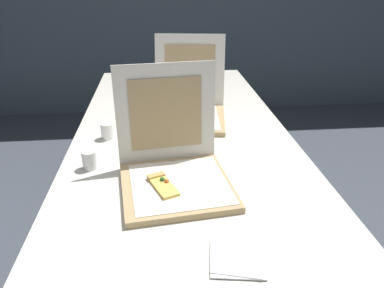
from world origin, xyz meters
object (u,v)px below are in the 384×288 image
(cup_white_mid, at_px, (107,131))
(napkin_pile, at_px, (238,258))
(cup_white_near_center, at_px, (90,160))
(table, at_px, (184,149))
(pizza_box_front, at_px, (174,169))
(pizza_box_middle, at_px, (188,107))

(cup_white_mid, bearing_deg, napkin_pile, -62.02)
(cup_white_near_center, distance_m, napkin_pile, 0.67)
(cup_white_mid, relative_size, cup_white_near_center, 1.00)
(napkin_pile, bearing_deg, cup_white_mid, 117.98)
(table, relative_size, napkin_pile, 14.41)
(pizza_box_front, relative_size, cup_white_near_center, 6.10)
(pizza_box_front, height_order, napkin_pile, pizza_box_front)
(table, height_order, cup_white_mid, cup_white_mid)
(cup_white_mid, relative_size, napkin_pile, 0.43)
(cup_white_mid, distance_m, napkin_pile, 0.87)
(cup_white_mid, height_order, cup_white_near_center, same)
(pizza_box_front, bearing_deg, cup_white_mid, 117.49)
(table, bearing_deg, cup_white_mid, 172.47)
(table, bearing_deg, pizza_box_front, -99.43)
(cup_white_near_center, bearing_deg, table, 31.13)
(table, distance_m, pizza_box_front, 0.36)
(table, xyz_separation_m, napkin_pile, (0.08, -0.72, 0.05))
(pizza_box_front, bearing_deg, pizza_box_middle, 73.91)
(table, distance_m, napkin_pile, 0.73)
(table, xyz_separation_m, pizza_box_front, (-0.06, -0.34, 0.10))
(pizza_box_middle, relative_size, cup_white_mid, 6.96)
(table, xyz_separation_m, cup_white_mid, (-0.32, 0.04, 0.08))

